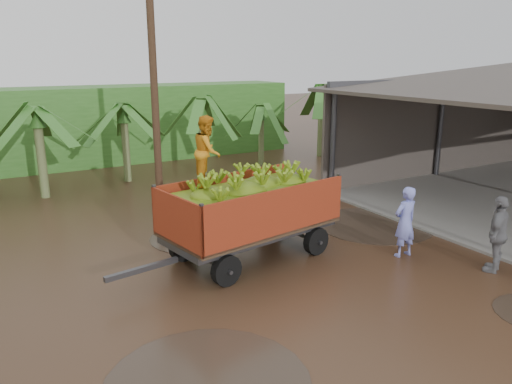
% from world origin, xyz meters
% --- Properties ---
extents(ground, '(100.00, 100.00, 0.00)m').
position_xyz_m(ground, '(0.00, 0.00, 0.00)').
color(ground, black).
rests_on(ground, ground).
extents(hedge_north, '(22.00, 3.00, 3.60)m').
position_xyz_m(hedge_north, '(-2.00, 16.00, 1.80)').
color(hedge_north, '#2D661E').
rests_on(hedge_north, ground).
extents(banana_trailer, '(6.11, 2.77, 3.66)m').
position_xyz_m(banana_trailer, '(-0.35, 1.90, 1.33)').
color(banana_trailer, red).
rests_on(banana_trailer, ground).
extents(man_blue, '(0.68, 0.45, 1.83)m').
position_xyz_m(man_blue, '(3.11, 0.03, 0.92)').
color(man_blue, '#7780DA').
rests_on(man_blue, ground).
extents(man_grey, '(1.18, 0.85, 1.86)m').
position_xyz_m(man_grey, '(4.29, -1.74, 0.93)').
color(man_grey, slate).
rests_on(man_grey, ground).
extents(utility_pole, '(1.20, 0.24, 8.75)m').
position_xyz_m(utility_pole, '(-0.83, 7.15, 4.43)').
color(utility_pole, '#47301E').
rests_on(utility_pole, ground).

